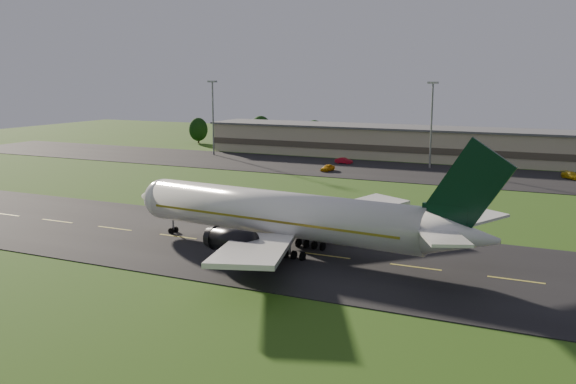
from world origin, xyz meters
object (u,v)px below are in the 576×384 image
at_px(airliner, 286,215).
at_px(service_vehicle_c, 481,175).
at_px(terminal, 450,145).
at_px(light_mast_centre, 432,115).
at_px(service_vehicle_d, 572,175).
at_px(light_mast_west, 213,109).
at_px(service_vehicle_b, 344,161).
at_px(service_vehicle_a, 328,168).

bearing_deg(airliner, service_vehicle_c, 84.70).
bearing_deg(terminal, airliner, -90.59).
relative_size(light_mast_centre, service_vehicle_c, 4.24).
bearing_deg(airliner, service_vehicle_d, 73.52).
distance_m(light_mast_west, service_vehicle_b, 40.68).
xyz_separation_m(terminal, service_vehicle_c, (12.03, -26.34, -3.22)).
xyz_separation_m(service_vehicle_b, service_vehicle_d, (52.17, -1.75, 0.03)).
relative_size(service_vehicle_c, service_vehicle_d, 0.92).
distance_m(terminal, service_vehicle_d, 35.57).
distance_m(service_vehicle_a, service_vehicle_c, 33.92).
bearing_deg(light_mast_centre, service_vehicle_d, -5.96).
xyz_separation_m(light_mast_west, light_mast_centre, (60.00, 0.00, 0.00)).
distance_m(airliner, terminal, 96.27).
height_order(service_vehicle_b, service_vehicle_d, service_vehicle_d).
bearing_deg(service_vehicle_c, light_mast_west, -158.48).
bearing_deg(service_vehicle_b, service_vehicle_d, -86.94).
relative_size(service_vehicle_a, service_vehicle_c, 0.91).
height_order(light_mast_west, service_vehicle_b, light_mast_west).
bearing_deg(light_mast_west, terminal, 14.76).
height_order(light_mast_centre, service_vehicle_c, light_mast_centre).
bearing_deg(terminal, service_vehicle_b, -141.90).
bearing_deg(service_vehicle_d, airliner, -152.41).
bearing_deg(service_vehicle_a, light_mast_west, 168.50).
bearing_deg(light_mast_west, light_mast_centre, 0.00).
distance_m(airliner, light_mast_centre, 80.49).
distance_m(service_vehicle_b, service_vehicle_d, 52.19).
xyz_separation_m(airliner, service_vehicle_a, (-20.59, 65.38, -3.82)).
bearing_deg(light_mast_west, service_vehicle_d, -2.04).
relative_size(terminal, light_mast_centre, 7.13).
relative_size(light_mast_west, service_vehicle_b, 4.60).
distance_m(light_mast_centre, service_vehicle_b, 24.30).
bearing_deg(light_mast_centre, service_vehicle_b, -175.98).
bearing_deg(light_mast_centre, service_vehicle_a, -143.94).
distance_m(service_vehicle_c, service_vehicle_d, 18.91).
relative_size(terminal, light_mast_west, 7.13).
relative_size(airliner, light_mast_centre, 2.52).
bearing_deg(light_mast_centre, light_mast_west, 180.00).
distance_m(terminal, service_vehicle_b, 28.81).
xyz_separation_m(light_mast_west, service_vehicle_d, (91.03, -3.24, -11.88)).
distance_m(airliner, light_mast_west, 100.63).
relative_size(service_vehicle_a, service_vehicle_b, 0.99).
xyz_separation_m(light_mast_centre, service_vehicle_c, (13.43, -10.16, -11.97)).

